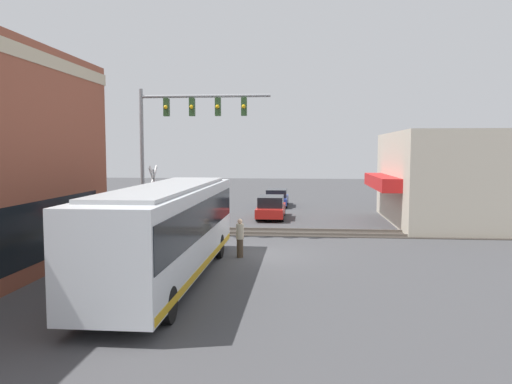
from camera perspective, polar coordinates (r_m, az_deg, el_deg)
The scene contains 10 objects.
ground_plane at distance 22.20m, azimuth 0.35°, elevation -7.18°, with size 120.00×120.00×0.00m, color #424244.
shop_building at distance 33.93m, azimuth 22.28°, elevation 1.49°, with size 11.39×9.85×5.74m.
city_bus at distance 17.82m, azimuth -9.98°, elevation -4.12°, with size 12.20×2.59×3.38m.
traffic_signal_gantry at distance 25.97m, azimuth -8.63°, elevation 7.33°, with size 0.42×6.75×7.74m.
crossing_signal at distance 27.20m, azimuth -11.63°, elevation -0.18°, with size 1.41×1.18×3.81m.
rail_track_near at distance 28.08m, azimuth 1.41°, elevation -4.60°, with size 2.60×60.00×0.15m.
parked_car_red at distance 33.77m, azimuth 1.74°, elevation -1.84°, with size 4.89×1.82×1.54m.
parked_car_blue at distance 41.30m, azimuth 2.39°, elevation -0.70°, with size 4.72×1.82×1.42m.
pedestrian_near_bus at distance 21.54m, azimuth -1.85°, elevation -5.25°, with size 0.34×0.34×1.67m.
pedestrian_at_crossing at distance 27.03m, azimuth -7.67°, elevation -3.13°, with size 0.34×0.34×1.76m.
Camera 1 is at (-21.64, -1.87, 4.60)m, focal length 35.00 mm.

